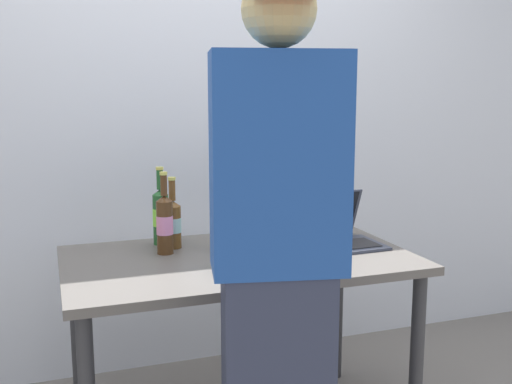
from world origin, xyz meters
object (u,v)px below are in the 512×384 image
at_px(beer_bottle_green, 221,223).
at_px(beer_bottle_dark, 165,223).
at_px(beer_bottle_amber, 161,215).
at_px(person_figure, 277,257).
at_px(laptop, 334,233).
at_px(coffee_mug, 227,260).
at_px(beer_bottle_brown, 173,222).

relative_size(beer_bottle_green, beer_bottle_dark, 0.88).
distance_m(beer_bottle_green, beer_bottle_amber, 0.27).
height_order(beer_bottle_green, person_figure, person_figure).
height_order(laptop, beer_bottle_dark, beer_bottle_dark).
bearing_deg(coffee_mug, laptop, 22.11).
xyz_separation_m(beer_bottle_dark, beer_bottle_amber, (0.01, 0.15, 0.00)).
relative_size(laptop, coffee_mug, 3.00).
height_order(beer_bottle_amber, coffee_mug, beer_bottle_amber).
bearing_deg(person_figure, laptop, 50.54).
height_order(beer_bottle_green, beer_bottle_brown, beer_bottle_brown).
height_order(beer_bottle_green, beer_bottle_amber, beer_bottle_amber).
height_order(beer_bottle_green, beer_bottle_dark, beer_bottle_dark).
xyz_separation_m(laptop, coffee_mug, (-0.53, -0.22, -0.01)).
bearing_deg(coffee_mug, person_figure, -82.52).
relative_size(beer_bottle_dark, person_figure, 0.19).
bearing_deg(beer_bottle_dark, beer_bottle_amber, 85.29).
xyz_separation_m(laptop, person_figure, (-0.49, -0.59, 0.10)).
distance_m(laptop, beer_bottle_dark, 0.71).
relative_size(beer_bottle_green, beer_bottle_brown, 0.98).
xyz_separation_m(beer_bottle_brown, beer_bottle_amber, (-0.04, 0.08, 0.02)).
bearing_deg(beer_bottle_dark, beer_bottle_brown, 58.65).
relative_size(laptop, person_figure, 0.20).
distance_m(person_figure, coffee_mug, 0.39).
bearing_deg(person_figure, beer_bottle_brown, 102.36).
height_order(laptop, person_figure, person_figure).
bearing_deg(beer_bottle_amber, laptop, -19.32).
bearing_deg(person_figure, beer_bottle_amber, 103.56).
distance_m(laptop, beer_bottle_brown, 0.67).
height_order(laptop, coffee_mug, laptop).
xyz_separation_m(laptop, beer_bottle_amber, (-0.69, 0.24, 0.08)).
distance_m(beer_bottle_green, beer_bottle_brown, 0.20).
bearing_deg(laptop, beer_bottle_dark, 172.98).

